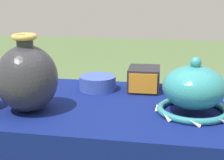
{
  "coord_description": "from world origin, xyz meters",
  "views": [
    {
      "loc": [
        0.18,
        -1.14,
        1.18
      ],
      "look_at": [
        -0.02,
        -0.05,
        0.88
      ],
      "focal_mm": 55.0,
      "sensor_mm": 36.0,
      "label": 1
    }
  ],
  "objects_px": {
    "vase_dome_bell": "(194,91)",
    "mosaic_tile_box": "(144,79)",
    "pot_squat_cobalt": "(98,83)",
    "vase_tall_bulbous": "(27,78)",
    "cup_wide_celadon": "(221,88)"
  },
  "relations": [
    {
      "from": "vase_dome_bell",
      "to": "mosaic_tile_box",
      "type": "distance_m",
      "value": 0.3
    },
    {
      "from": "vase_dome_bell",
      "to": "pot_squat_cobalt",
      "type": "height_order",
      "value": "vase_dome_bell"
    },
    {
      "from": "vase_tall_bulbous",
      "to": "cup_wide_celadon",
      "type": "relative_size",
      "value": 2.41
    },
    {
      "from": "vase_dome_bell",
      "to": "pot_squat_cobalt",
      "type": "bearing_deg",
      "value": 150.88
    },
    {
      "from": "vase_tall_bulbous",
      "to": "mosaic_tile_box",
      "type": "height_order",
      "value": "vase_tall_bulbous"
    },
    {
      "from": "vase_tall_bulbous",
      "to": "vase_dome_bell",
      "type": "relative_size",
      "value": 1.04
    },
    {
      "from": "vase_tall_bulbous",
      "to": "vase_dome_bell",
      "type": "bearing_deg",
      "value": 7.96
    },
    {
      "from": "vase_tall_bulbous",
      "to": "vase_dome_bell",
      "type": "distance_m",
      "value": 0.55
    },
    {
      "from": "cup_wide_celadon",
      "to": "mosaic_tile_box",
      "type": "bearing_deg",
      "value": 172.96
    },
    {
      "from": "vase_dome_bell",
      "to": "pot_squat_cobalt",
      "type": "distance_m",
      "value": 0.42
    },
    {
      "from": "vase_tall_bulbous",
      "to": "cup_wide_celadon",
      "type": "xyz_separation_m",
      "value": [
        0.65,
        0.27,
        -0.08
      ]
    },
    {
      "from": "cup_wide_celadon",
      "to": "vase_tall_bulbous",
      "type": "bearing_deg",
      "value": -157.37
    },
    {
      "from": "vase_tall_bulbous",
      "to": "mosaic_tile_box",
      "type": "xyz_separation_m",
      "value": [
        0.36,
        0.31,
        -0.07
      ]
    },
    {
      "from": "pot_squat_cobalt",
      "to": "vase_tall_bulbous",
      "type": "bearing_deg",
      "value": -121.7
    },
    {
      "from": "pot_squat_cobalt",
      "to": "vase_dome_bell",
      "type": "bearing_deg",
      "value": -29.12
    }
  ]
}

